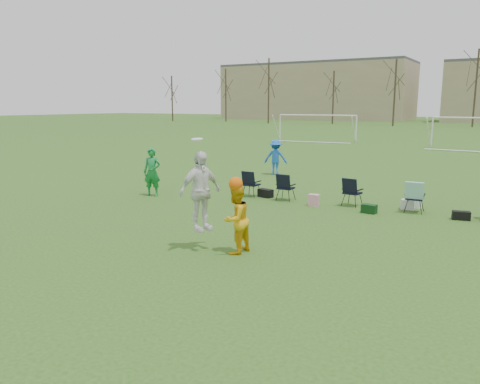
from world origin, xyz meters
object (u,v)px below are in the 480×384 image
Objects in this scene: fielder_green_near at (152,172)px; fielder_blue at (276,157)px; center_contest at (216,203)px; goal_left at (317,120)px.

fielder_green_near reaches higher than fielder_blue.
center_contest is (5.80, -4.38, 0.24)m from fielder_green_near.
goal_left reaches higher than fielder_blue.
goal_left is at bearing 81.47° from fielder_green_near.
goal_left is (-10.46, 32.53, 0.78)m from center_contest.
center_contest is (4.26, -11.59, 0.29)m from fielder_blue.
center_contest is at bearing 90.24° from fielder_blue.
fielder_green_near is 7.38m from fielder_blue.
fielder_green_near is 0.24× the size of goal_left.
center_contest reaches higher than fielder_green_near.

